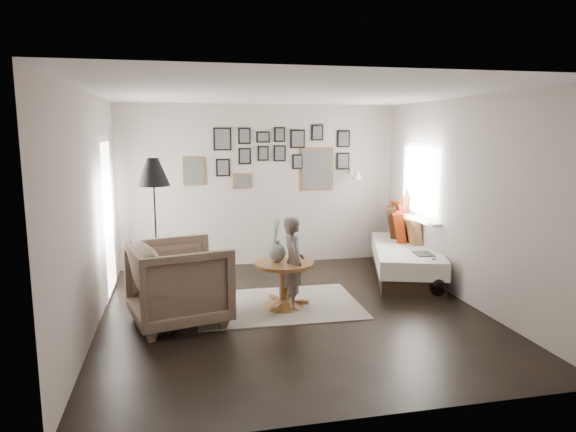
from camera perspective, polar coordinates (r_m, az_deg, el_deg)
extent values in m
plane|color=black|center=(6.34, 0.53, -10.60)|extent=(4.80, 4.80, 0.00)
plane|color=#ADA098|center=(8.37, -3.10, 3.40)|extent=(4.50, 0.00, 4.50)
plane|color=#ADA098|center=(3.76, 8.69, -4.02)|extent=(4.50, 0.00, 4.50)
plane|color=#ADA098|center=(5.95, -21.09, 0.38)|extent=(0.00, 4.80, 4.80)
plane|color=#ADA098|center=(6.88, 19.15, 1.62)|extent=(0.00, 4.80, 4.80)
plane|color=white|center=(5.98, 0.56, 13.53)|extent=(4.80, 4.80, 0.00)
plane|color=white|center=(7.16, -19.42, -0.14)|extent=(0.00, 2.14, 2.14)
plane|color=white|center=(7.16, -19.42, -0.14)|extent=(0.00, 1.88, 1.88)
plane|color=white|center=(7.16, -19.42, -0.14)|extent=(0.00, 1.93, 1.93)
plane|color=white|center=(7.90, 14.60, 3.86)|extent=(0.00, 1.30, 1.30)
plane|color=white|center=(7.90, 14.60, 3.86)|extent=(0.00, 1.14, 1.14)
cube|color=white|center=(7.94, 14.05, -0.24)|extent=(0.15, 1.32, 0.04)
cylinder|color=#8C4C14|center=(8.23, 13.02, 1.25)|extent=(0.10, 0.10, 0.28)
cylinder|color=#8C4C14|center=(8.39, 12.52, 1.21)|extent=(0.08, 0.08, 0.22)
cube|color=brown|center=(8.23, -10.37, 4.91)|extent=(0.35, 0.03, 0.45)
cube|color=black|center=(8.21, -10.36, 4.90)|extent=(0.30, 0.01, 0.40)
cube|color=black|center=(8.23, -7.31, 8.48)|extent=(0.28, 0.03, 0.36)
cube|color=black|center=(8.21, -7.29, 8.48)|extent=(0.23, 0.01, 0.31)
cube|color=black|center=(8.25, -7.24, 5.35)|extent=(0.22, 0.03, 0.28)
cube|color=black|center=(8.23, -7.23, 5.34)|extent=(0.17, 0.01, 0.23)
cube|color=black|center=(8.27, -4.87, 8.87)|extent=(0.20, 0.03, 0.26)
cube|color=black|center=(8.25, -4.85, 8.87)|extent=(0.15, 0.01, 0.21)
cube|color=black|center=(8.28, -4.84, 6.65)|extent=(0.20, 0.03, 0.26)
cube|color=black|center=(8.26, -4.82, 6.65)|extent=(0.15, 0.01, 0.21)
cube|color=black|center=(8.31, -2.79, 8.75)|extent=(0.22, 0.03, 0.18)
cube|color=black|center=(8.30, -2.77, 8.75)|extent=(0.17, 0.01, 0.13)
cube|color=black|center=(8.32, -2.78, 6.96)|extent=(0.18, 0.03, 0.24)
cube|color=black|center=(8.30, -2.76, 6.96)|extent=(0.13, 0.01, 0.19)
cube|color=black|center=(8.36, -0.95, 9.04)|extent=(0.18, 0.03, 0.24)
cube|color=black|center=(8.35, -0.92, 9.04)|extent=(0.13, 0.01, 0.19)
cube|color=black|center=(8.37, -0.94, 6.99)|extent=(0.20, 0.03, 0.26)
cube|color=black|center=(8.35, -0.92, 6.98)|extent=(0.15, 0.01, 0.21)
cube|color=black|center=(8.43, 1.08, 8.57)|extent=(0.24, 0.03, 0.30)
cube|color=black|center=(8.41, 1.11, 8.57)|extent=(0.19, 0.01, 0.25)
cube|color=black|center=(8.44, 1.07, 6.06)|extent=(0.18, 0.03, 0.24)
cube|color=black|center=(8.42, 1.10, 6.05)|extent=(0.13, 0.01, 0.19)
cube|color=brown|center=(8.53, 3.23, 5.20)|extent=(0.55, 0.03, 0.70)
cube|color=black|center=(8.51, 3.27, 5.19)|extent=(0.50, 0.01, 0.65)
cube|color=black|center=(8.51, 3.27, 9.23)|extent=(0.20, 0.03, 0.26)
cube|color=black|center=(8.49, 3.30, 9.23)|extent=(0.15, 0.01, 0.21)
cube|color=black|center=(8.64, 6.17, 8.53)|extent=(0.22, 0.03, 0.28)
cube|color=black|center=(8.62, 6.21, 8.53)|extent=(0.17, 0.01, 0.23)
cube|color=black|center=(8.65, 6.13, 6.08)|extent=(0.22, 0.03, 0.28)
cube|color=black|center=(8.64, 6.17, 6.08)|extent=(0.17, 0.01, 0.23)
cube|color=brown|center=(8.30, -5.14, 3.89)|extent=(0.30, 0.03, 0.24)
cube|color=black|center=(8.28, -5.13, 3.88)|extent=(0.25, 0.01, 0.19)
cube|color=white|center=(8.70, 7.08, 4.90)|extent=(0.06, 0.04, 0.10)
cylinder|color=white|center=(8.59, 7.35, 4.97)|extent=(0.02, 0.24, 0.02)
cone|color=white|center=(8.47, 7.64, 4.49)|extent=(0.18, 0.18, 0.14)
cube|color=silver|center=(6.57, -1.06, -9.84)|extent=(2.06, 1.46, 0.01)
cone|color=brown|center=(6.47, -0.46, -9.68)|extent=(0.55, 0.55, 0.11)
cylinder|color=brown|center=(6.40, -0.46, -7.60)|extent=(0.12, 0.12, 0.42)
cylinder|color=brown|center=(6.33, -0.46, -5.31)|extent=(0.74, 0.74, 0.04)
ellipsoid|color=black|center=(6.30, -1.22, -4.09)|extent=(0.21, 0.21, 0.23)
cylinder|color=black|center=(6.27, -1.22, -2.86)|extent=(0.06, 0.06, 0.04)
cylinder|color=black|center=(6.34, 0.51, -4.98)|extent=(0.13, 0.13, 0.02)
cube|color=black|center=(7.97, 12.90, -5.78)|extent=(1.43, 2.17, 0.23)
cube|color=silver|center=(7.91, 12.96, -4.16)|extent=(1.51, 2.25, 0.25)
cube|color=#9B2808|center=(8.58, 10.86, -0.38)|extent=(0.35, 0.63, 0.59)
cube|color=#331F10|center=(8.43, 10.21, -0.74)|extent=(0.43, 0.58, 0.52)
cube|color=brown|center=(8.39, 12.38, -0.94)|extent=(0.23, 0.51, 0.50)
cube|color=#9B2808|center=(8.18, 11.46, -1.25)|extent=(0.39, 0.54, 0.48)
cube|color=brown|center=(8.08, 13.09, -1.58)|extent=(0.27, 0.46, 0.44)
cube|color=black|center=(7.40, 14.81, -4.09)|extent=(0.28, 0.35, 0.02)
imported|color=brown|center=(5.98, -11.99, -7.28)|extent=(1.26, 1.24, 0.95)
cube|color=white|center=(6.02, -11.71, -7.08)|extent=(0.51, 0.52, 0.19)
cylinder|color=black|center=(7.25, -14.22, -8.19)|extent=(0.28, 0.28, 0.03)
cylinder|color=black|center=(7.05, -14.47, -2.00)|extent=(0.02, 0.02, 1.63)
cone|color=black|center=(6.94, -14.75, 4.76)|extent=(0.43, 0.43, 0.37)
cube|color=black|center=(5.87, -13.79, -10.89)|extent=(0.20, 0.19, 0.27)
cube|color=white|center=(5.85, -13.53, -10.94)|extent=(0.21, 0.11, 0.27)
ellipsoid|color=black|center=(7.22, 15.80, -6.91)|extent=(0.33, 0.33, 0.37)
cylinder|color=black|center=(7.16, 15.89, -5.03)|extent=(0.05, 0.05, 0.11)
ellipsoid|color=black|center=(7.12, 16.25, -7.33)|extent=(0.29, 0.29, 0.33)
cylinder|color=black|center=(7.07, 16.33, -5.60)|extent=(0.05, 0.05, 0.11)
imported|color=brown|center=(6.29, 0.59, -5.27)|extent=(0.30, 0.44, 1.15)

